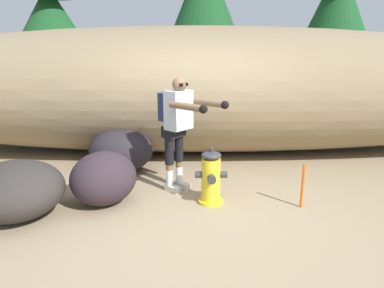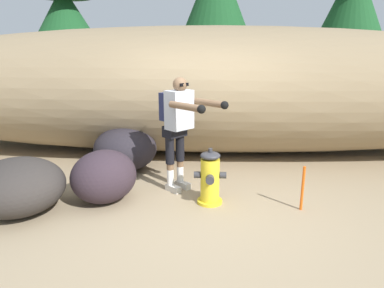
{
  "view_description": "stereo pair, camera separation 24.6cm",
  "coord_description": "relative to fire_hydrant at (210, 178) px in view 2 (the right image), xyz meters",
  "views": [
    {
      "loc": [
        -0.13,
        -3.98,
        2.05
      ],
      "look_at": [
        -0.13,
        0.69,
        0.75
      ],
      "focal_mm": 32.24,
      "sensor_mm": 36.0,
      "label": 1
    },
    {
      "loc": [
        0.12,
        -3.97,
        2.05
      ],
      "look_at": [
        -0.13,
        0.69,
        0.75
      ],
      "focal_mm": 32.24,
      "sensor_mm": 36.0,
      "label": 2
    }
  ],
  "objects": [
    {
      "name": "fire_hydrant",
      "position": [
        0.0,
        0.0,
        0.0
      ],
      "size": [
        0.44,
        0.39,
        0.78
      ],
      "color": "yellow",
      "rests_on": "ground_plane"
    },
    {
      "name": "ground_plane",
      "position": [
        -0.13,
        -0.39,
        -0.38
      ],
      "size": [
        56.0,
        56.0,
        0.04
      ],
      "primitive_type": "cube",
      "color": "#998466"
    },
    {
      "name": "survey_stake",
      "position": [
        1.2,
        -0.15,
        -0.06
      ],
      "size": [
        0.04,
        0.04,
        0.6
      ],
      "primitive_type": "cylinder",
      "color": "#E55914",
      "rests_on": "ground_plane"
    },
    {
      "name": "boulder_large",
      "position": [
        -1.45,
        -0.02,
        0.0
      ],
      "size": [
        1.22,
        1.23,
        0.72
      ],
      "primitive_type": "ellipsoid",
      "rotation": [
        0.0,
        0.0,
        4.07
      ],
      "color": "#30252D",
      "rests_on": "ground_plane"
    },
    {
      "name": "utility_worker",
      "position": [
        -0.45,
        0.42,
        0.7
      ],
      "size": [
        0.98,
        0.94,
        1.67
      ],
      "rotation": [
        0.0,
        0.0,
        -0.74
      ],
      "color": "beige",
      "rests_on": "ground_plane"
    },
    {
      "name": "pine_tree_far_left",
      "position": [
        -4.97,
        7.75,
        2.96
      ],
      "size": [
        2.87,
        2.87,
        5.69
      ],
      "color": "#47331E",
      "rests_on": "ground_plane"
    },
    {
      "name": "boulder_mid",
      "position": [
        -1.47,
        1.3,
        0.02
      ],
      "size": [
        1.47,
        1.5,
        0.75
      ],
      "primitive_type": "ellipsoid",
      "rotation": [
        0.0,
        0.0,
        2.03
      ],
      "color": "#272329",
      "rests_on": "ground_plane"
    },
    {
      "name": "boulder_small",
      "position": [
        -2.44,
        -0.42,
        0.0
      ],
      "size": [
        1.57,
        1.56,
        0.72
      ],
      "primitive_type": "ellipsoid",
      "rotation": [
        0.0,
        0.0,
        3.64
      ],
      "color": "#322D2A",
      "rests_on": "ground_plane"
    },
    {
      "name": "dirt_embankment",
      "position": [
        -0.13,
        2.67,
        0.88
      ],
      "size": [
        16.36,
        3.2,
        2.48
      ],
      "primitive_type": "ellipsoid",
      "color": "#897556",
      "rests_on": "ground_plane"
    }
  ]
}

